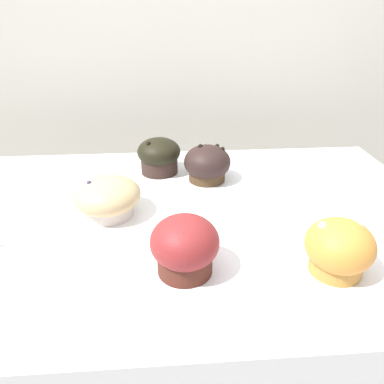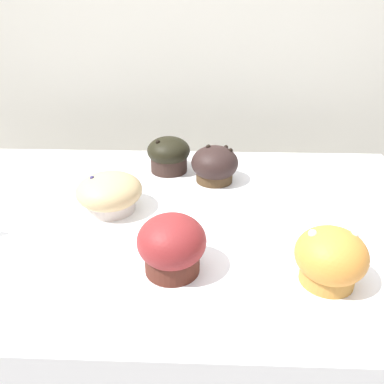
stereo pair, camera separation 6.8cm
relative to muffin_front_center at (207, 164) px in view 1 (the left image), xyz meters
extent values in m
cube|color=beige|center=(-0.07, 0.45, -0.09)|extent=(3.20, 0.10, 1.80)
cube|color=white|center=(-0.07, -0.15, -0.52)|extent=(1.00, 0.64, 0.96)
cylinder|color=#47321D|center=(0.00, 0.00, -0.02)|extent=(0.08, 0.08, 0.04)
ellipsoid|color=black|center=(0.00, 0.00, 0.01)|extent=(0.10, 0.10, 0.07)
sphere|color=black|center=(0.02, 0.02, 0.03)|extent=(0.01, 0.01, 0.01)
sphere|color=black|center=(-0.01, 0.00, 0.04)|extent=(0.01, 0.01, 0.01)
sphere|color=black|center=(0.03, 0.00, 0.03)|extent=(0.01, 0.01, 0.01)
cylinder|color=silver|center=(-0.20, -0.13, -0.02)|extent=(0.09, 0.09, 0.04)
ellipsoid|color=tan|center=(-0.20, -0.13, 0.00)|extent=(0.12, 0.12, 0.06)
sphere|color=navy|center=(-0.23, -0.14, 0.03)|extent=(0.01, 0.01, 0.01)
cylinder|color=#51241A|center=(-0.07, -0.31, -0.01)|extent=(0.08, 0.08, 0.05)
ellipsoid|color=maroon|center=(-0.07, -0.31, 0.01)|extent=(0.10, 0.10, 0.07)
cylinder|color=#32221D|center=(-0.10, 0.05, -0.01)|extent=(0.08, 0.08, 0.05)
ellipsoid|color=black|center=(-0.10, 0.05, 0.01)|extent=(0.10, 0.10, 0.06)
sphere|color=black|center=(-0.13, 0.03, 0.04)|extent=(0.01, 0.01, 0.01)
cylinder|color=#C4863A|center=(0.15, -0.32, -0.01)|extent=(0.08, 0.08, 0.05)
ellipsoid|color=orange|center=(0.15, -0.32, 0.01)|extent=(0.10, 0.10, 0.07)
sphere|color=white|center=(0.18, -0.32, 0.04)|extent=(0.01, 0.01, 0.01)
sphere|color=white|center=(0.13, -0.32, 0.04)|extent=(0.01, 0.01, 0.01)
cylinder|color=white|center=(0.25, -0.11, -0.03)|extent=(0.21, 0.21, 0.01)
torus|color=white|center=(0.25, -0.11, -0.03)|extent=(0.21, 0.21, 0.01)
camera|label=1|loc=(-0.09, -0.74, 0.32)|focal=35.00mm
camera|label=2|loc=(-0.02, -0.74, 0.32)|focal=35.00mm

